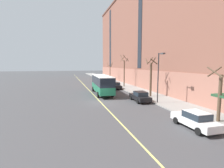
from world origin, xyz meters
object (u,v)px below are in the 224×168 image
object	(u,v)px
parked_car_white_4	(195,120)
fire_hydrant	(139,93)
street_tree_far_uptown	(124,71)
street_tree_mid_block	(151,76)
street_lamp	(159,73)
parked_car_black_0	(140,96)
city_bus	(102,83)
parked_car_black_3	(115,86)
street_tree_far_downtown	(110,72)
parked_car_silver_1	(102,80)
parked_car_white_5	(109,83)
street_tree_near_corner	(219,93)

from	to	relation	value
parked_car_white_4	fire_hydrant	distance (m)	16.07
street_tree_far_uptown	fire_hydrant	distance (m)	13.17
street_tree_mid_block	street_lamp	world-z (taller)	street_lamp
parked_car_black_0	parked_car_white_4	world-z (taller)	same
city_bus	parked_car_white_4	bearing A→B (deg)	-77.81
parked_car_black_3	street_lamp	bearing A→B (deg)	-84.09
street_lamp	street_tree_far_downtown	bearing A→B (deg)	87.52
parked_car_black_0	street_tree_mid_block	xyz separation A→B (m)	(3.28, 2.96, 2.83)
parked_car_silver_1	street_tree_far_uptown	bearing A→B (deg)	-74.00
city_bus	street_tree_far_uptown	xyz separation A→B (m)	(7.51, 8.94, 2.03)
parked_car_black_0	street_lamp	xyz separation A→B (m)	(1.86, -2.13, 3.70)
parked_car_white_5	fire_hydrant	size ratio (longest dim) A/B	5.96
city_bus	street_tree_mid_block	size ratio (longest dim) A/B	1.64
parked_car_silver_1	parked_car_white_5	world-z (taller)	same
city_bus	parked_car_white_4	xyz separation A→B (m)	(4.24, -19.61, -1.28)
street_tree_far_downtown	street_tree_far_uptown	bearing A→B (deg)	-90.05
city_bus	street_lamp	bearing A→B (deg)	-58.84
city_bus	parked_car_black_0	xyz separation A→B (m)	(4.23, -7.95, -1.27)
parked_car_silver_1	street_tree_far_uptown	world-z (taller)	street_tree_far_uptown
parked_car_silver_1	parked_car_white_4	size ratio (longest dim) A/B	0.91
city_bus	street_lamp	size ratio (longest dim) A/B	1.56
street_tree_far_uptown	street_lamp	world-z (taller)	street_tree_far_uptown
parked_car_silver_1	street_lamp	distance (m)	30.56
street_tree_near_corner	street_tree_far_uptown	world-z (taller)	street_tree_far_uptown
parked_car_white_4	street_tree_far_downtown	bearing A→B (deg)	85.58
street_tree_far_downtown	parked_car_black_3	bearing A→B (deg)	-100.39
parked_car_black_0	parked_car_white_5	bearing A→B (deg)	89.49
parked_car_silver_1	street_tree_near_corner	size ratio (longest dim) A/B	0.78
street_tree_far_downtown	street_lamp	size ratio (longest dim) A/B	0.86
city_bus	parked_car_black_0	size ratio (longest dim) A/B	2.32
parked_car_white_4	street_tree_far_downtown	world-z (taller)	street_tree_far_downtown
parked_car_white_5	fire_hydrant	world-z (taller)	parked_car_white_5
parked_car_black_0	street_lamp	distance (m)	4.66
street_tree_far_uptown	street_tree_far_downtown	world-z (taller)	street_tree_far_uptown
parked_car_black_0	street_lamp	world-z (taller)	street_lamp
street_tree_near_corner	parked_car_white_4	bearing A→B (deg)	-167.56
parked_car_white_5	street_tree_mid_block	xyz separation A→B (m)	(3.09, -17.25, 2.84)
parked_car_white_5	street_tree_far_uptown	bearing A→B (deg)	-47.01
parked_car_black_0	street_tree_near_corner	bearing A→B (deg)	-73.35
parked_car_white_4	parked_car_white_5	distance (m)	31.87
street_tree_far_downtown	street_lamp	bearing A→B (deg)	-92.48
parked_car_black_0	parked_car_silver_1	distance (m)	28.15
city_bus	fire_hydrant	bearing A→B (deg)	-31.25
street_tree_mid_block	parked_car_black_0	bearing A→B (deg)	-137.86
street_tree_mid_block	street_lamp	size ratio (longest dim) A/B	0.95
street_tree_far_downtown	street_tree_mid_block	bearing A→B (deg)	-90.04
parked_car_silver_1	fire_hydrant	xyz separation A→B (m)	(1.71, -23.84, -0.29)
fire_hydrant	street_lamp	bearing A→B (deg)	-89.11
parked_car_black_0	street_tree_far_uptown	distance (m)	17.52
street_tree_near_corner	fire_hydrant	distance (m)	15.51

